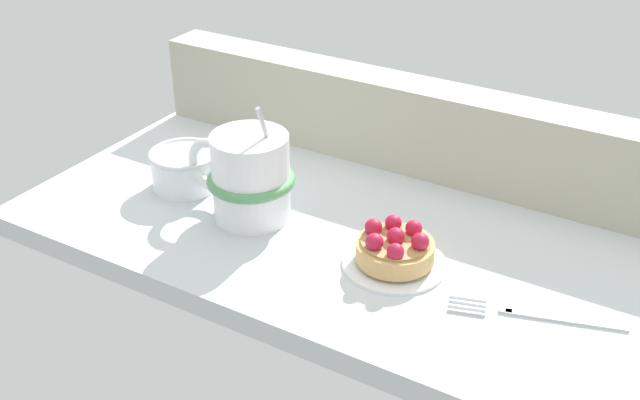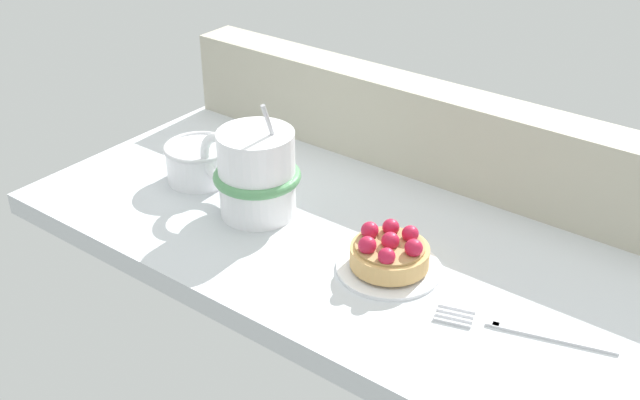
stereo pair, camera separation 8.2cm
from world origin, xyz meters
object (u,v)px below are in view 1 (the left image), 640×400
(dessert_plate, at_px, (394,262))
(dessert_fork, at_px, (534,314))
(raspberry_tart, at_px, (395,247))
(coffee_mug, at_px, (249,177))
(sugar_bowl, at_px, (185,168))

(dessert_plate, bearing_deg, dessert_fork, -3.67)
(raspberry_tart, relative_size, coffee_mug, 0.58)
(dessert_plate, distance_m, dessert_fork, 0.15)
(dessert_plate, height_order, sugar_bowl, sugar_bowl)
(coffee_mug, xyz_separation_m, sugar_bowl, (-0.11, 0.02, -0.02))
(coffee_mug, relative_size, sugar_bowl, 1.64)
(raspberry_tart, distance_m, coffee_mug, 0.18)
(raspberry_tart, xyz_separation_m, coffee_mug, (-0.18, 0.01, 0.03))
(dessert_plate, height_order, dessert_fork, dessert_plate)
(coffee_mug, distance_m, dessert_fork, 0.33)
(raspberry_tart, xyz_separation_m, dessert_fork, (0.15, -0.01, -0.02))
(coffee_mug, bearing_deg, sugar_bowl, 170.96)
(raspberry_tart, distance_m, sugar_bowl, 0.29)
(dessert_fork, relative_size, sugar_bowl, 1.93)
(raspberry_tart, height_order, sugar_bowl, sugar_bowl)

